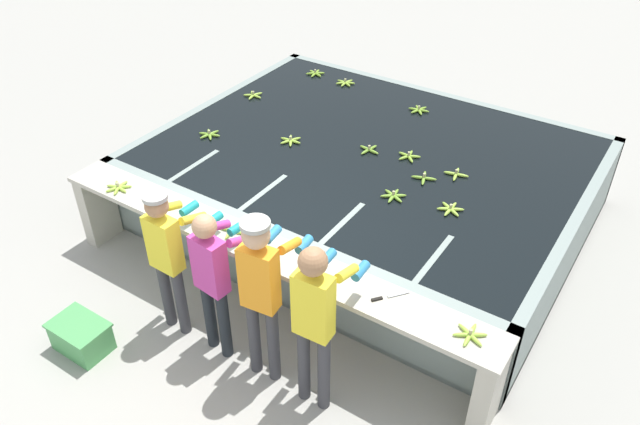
# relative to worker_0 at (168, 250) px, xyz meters

# --- Properties ---
(ground_plane) EXTENTS (80.00, 80.00, 0.00)m
(ground_plane) POSITION_rel_worker_0_xyz_m (0.61, 0.33, -0.97)
(ground_plane) COLOR #A3A099
(ground_plane) RESTS_ON ground
(wash_tank) EXTENTS (4.96, 3.88, 0.93)m
(wash_tank) POSITION_rel_worker_0_xyz_m (0.61, 2.70, -0.51)
(wash_tank) COLOR gray
(wash_tank) RESTS_ON ground
(work_ledge) EXTENTS (4.96, 0.45, 0.93)m
(work_ledge) POSITION_rel_worker_0_xyz_m (0.61, 0.56, -0.30)
(work_ledge) COLOR #B7B2A3
(work_ledge) RESTS_ON ground
(worker_0) EXTENTS (0.41, 0.72, 1.61)m
(worker_0) POSITION_rel_worker_0_xyz_m (0.00, 0.00, 0.00)
(worker_0) COLOR #38383D
(worker_0) RESTS_ON ground
(worker_1) EXTENTS (0.45, 0.73, 1.60)m
(worker_1) POSITION_rel_worker_0_xyz_m (0.55, 0.01, -0.02)
(worker_1) COLOR #1E2328
(worker_1) RESTS_ON ground
(worker_2) EXTENTS (0.46, 0.74, 1.76)m
(worker_2) POSITION_rel_worker_0_xyz_m (1.10, 0.01, 0.11)
(worker_2) COLOR #38383D
(worker_2) RESTS_ON ground
(worker_3) EXTENTS (0.43, 0.73, 1.74)m
(worker_3) POSITION_rel_worker_0_xyz_m (1.65, 0.00, 0.08)
(worker_3) COLOR #38383D
(worker_3) RESTS_ON ground
(banana_bunch_floating_0) EXTENTS (0.28, 0.28, 0.08)m
(banana_bunch_floating_0) POSITION_rel_worker_0_xyz_m (-1.14, 4.18, -0.02)
(banana_bunch_floating_0) COLOR #7FAD33
(banana_bunch_floating_0) RESTS_ON wash_tank
(banana_bunch_floating_1) EXTENTS (0.28, 0.27, 0.08)m
(banana_bunch_floating_1) POSITION_rel_worker_0_xyz_m (-0.28, 2.35, -0.02)
(banana_bunch_floating_1) COLOR #93BC3D
(banana_bunch_floating_1) RESTS_ON wash_tank
(banana_bunch_floating_2) EXTENTS (0.27, 0.28, 0.08)m
(banana_bunch_floating_2) POSITION_rel_worker_0_xyz_m (1.31, 1.98, -0.02)
(banana_bunch_floating_2) COLOR #75A333
(banana_bunch_floating_2) RESTS_ON wash_tank
(banana_bunch_floating_3) EXTENTS (0.28, 0.28, 0.08)m
(banana_bunch_floating_3) POSITION_rel_worker_0_xyz_m (1.43, 2.47, -0.02)
(banana_bunch_floating_3) COLOR #75A333
(banana_bunch_floating_3) RESTS_ON wash_tank
(banana_bunch_floating_4) EXTENTS (0.28, 0.28, 0.08)m
(banana_bunch_floating_4) POSITION_rel_worker_0_xyz_m (-0.60, 4.14, -0.03)
(banana_bunch_floating_4) COLOR #93BC3D
(banana_bunch_floating_4) RESTS_ON wash_tank
(banana_bunch_floating_5) EXTENTS (0.28, 0.28, 0.08)m
(banana_bunch_floating_5) POSITION_rel_worker_0_xyz_m (0.62, 2.68, -0.02)
(banana_bunch_floating_5) COLOR #75A333
(banana_bunch_floating_5) RESTS_ON wash_tank
(banana_bunch_floating_6) EXTENTS (0.28, 0.28, 0.08)m
(banana_bunch_floating_6) POSITION_rel_worker_0_xyz_m (1.70, 2.74, -0.02)
(banana_bunch_floating_6) COLOR #9EC642
(banana_bunch_floating_6) RESTS_ON wash_tank
(banana_bunch_floating_7) EXTENTS (0.28, 0.28, 0.08)m
(banana_bunch_floating_7) POSITION_rel_worker_0_xyz_m (0.65, 3.94, -0.02)
(banana_bunch_floating_7) COLOR #7FAD33
(banana_bunch_floating_7) RESTS_ON wash_tank
(banana_bunch_floating_8) EXTENTS (0.27, 0.27, 0.08)m
(banana_bunch_floating_8) POSITION_rel_worker_0_xyz_m (1.08, 2.80, -0.02)
(banana_bunch_floating_8) COLOR #8CB738
(banana_bunch_floating_8) RESTS_ON wash_tank
(banana_bunch_floating_9) EXTENTS (0.28, 0.28, 0.08)m
(banana_bunch_floating_9) POSITION_rel_worker_0_xyz_m (-1.20, 1.92, -0.02)
(banana_bunch_floating_9) COLOR #75A333
(banana_bunch_floating_9) RESTS_ON wash_tank
(banana_bunch_floating_10) EXTENTS (0.26, 0.28, 0.08)m
(banana_bunch_floating_10) POSITION_rel_worker_0_xyz_m (1.92, 2.09, -0.02)
(banana_bunch_floating_10) COLOR #9EC642
(banana_bunch_floating_10) RESTS_ON wash_tank
(banana_bunch_floating_11) EXTENTS (0.27, 0.28, 0.08)m
(banana_bunch_floating_11) POSITION_rel_worker_0_xyz_m (-1.44, 3.09, -0.02)
(banana_bunch_floating_11) COLOR #9EC642
(banana_bunch_floating_11) RESTS_ON wash_tank
(banana_bunch_ledge_0) EXTENTS (0.28, 0.28, 0.08)m
(banana_bunch_ledge_0) POSITION_rel_worker_0_xyz_m (-1.22, 0.49, -0.02)
(banana_bunch_ledge_0) COLOR #9EC642
(banana_bunch_ledge_0) RESTS_ON work_ledge
(banana_bunch_ledge_1) EXTENTS (0.28, 0.28, 0.08)m
(banana_bunch_ledge_1) POSITION_rel_worker_0_xyz_m (0.29, 0.58, -0.02)
(banana_bunch_ledge_1) COLOR #9EC642
(banana_bunch_ledge_1) RESTS_ON work_ledge
(banana_bunch_ledge_2) EXTENTS (0.27, 0.28, 0.08)m
(banana_bunch_ledge_2) POSITION_rel_worker_0_xyz_m (2.75, 0.57, -0.02)
(banana_bunch_ledge_2) COLOR #9EC642
(banana_bunch_ledge_2) RESTS_ON work_ledge
(knife_0) EXTENTS (0.24, 0.29, 0.02)m
(knife_0) POSITION_rel_worker_0_xyz_m (1.97, 0.58, -0.03)
(knife_0) COLOR silver
(knife_0) RESTS_ON work_ledge
(knife_1) EXTENTS (0.18, 0.33, 0.02)m
(knife_1) POSITION_rel_worker_0_xyz_m (0.91, 0.46, -0.03)
(knife_1) COLOR silver
(knife_1) RESTS_ON work_ledge
(crate) EXTENTS (0.55, 0.39, 0.32)m
(crate) POSITION_rel_worker_0_xyz_m (-0.56, -0.76, -0.81)
(crate) COLOR #4C9E56
(crate) RESTS_ON ground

